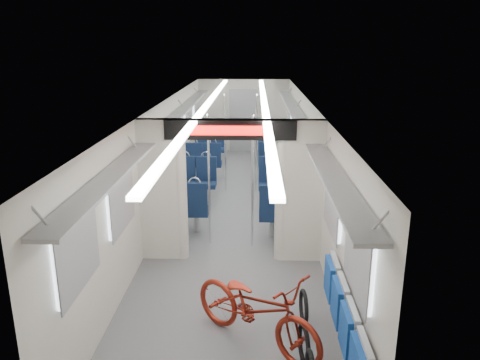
{
  "coord_description": "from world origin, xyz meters",
  "views": [
    {
      "loc": [
        0.37,
        -9.05,
        3.42
      ],
      "look_at": [
        0.12,
        -1.38,
        1.16
      ],
      "focal_mm": 35.0,
      "sensor_mm": 36.0,
      "label": 1
    }
  ],
  "objects": [
    {
      "name": "seat_bay_near_left",
      "position": [
        -0.93,
        -0.06,
        0.55
      ],
      "size": [
        0.92,
        2.11,
        1.11
      ],
      "color": "#0B1833",
      "rests_on": "ground"
    },
    {
      "name": "seat_bay_far_left",
      "position": [
        -0.93,
        3.44,
        0.54
      ],
      "size": [
        0.91,
        2.07,
        1.1
      ],
      "color": "#0B1833",
      "rests_on": "ground"
    },
    {
      "name": "seat_bay_near_right",
      "position": [
        0.94,
        -0.19,
        0.56
      ],
      "size": [
        0.95,
        2.24,
        1.15
      ],
      "color": "#0B1833",
      "rests_on": "ground"
    },
    {
      "name": "bike_hoop_c",
      "position": [
        1.0,
        -3.86,
        0.2
      ],
      "size": [
        0.09,
        0.46,
        0.46
      ],
      "primitive_type": "torus",
      "rotation": [
        1.57,
        0.0,
        1.65
      ],
      "color": "black",
      "rests_on": "ground"
    },
    {
      "name": "stanchion_far_left",
      "position": [
        -0.32,
        1.63,
        1.15
      ],
      "size": [
        0.05,
        0.05,
        2.3
      ],
      "primitive_type": "cylinder",
      "color": "silver",
      "rests_on": "ground"
    },
    {
      "name": "stanchion_near_right",
      "position": [
        0.34,
        -1.51,
        1.15
      ],
      "size": [
        0.04,
        0.04,
        2.3
      ],
      "primitive_type": "cylinder",
      "color": "silver",
      "rests_on": "ground"
    },
    {
      "name": "carriage",
      "position": [
        0.0,
        -0.27,
        1.5
      ],
      "size": [
        12.0,
        12.02,
        2.31
      ],
      "color": "#515456",
      "rests_on": "ground"
    },
    {
      "name": "seat_bay_far_right",
      "position": [
        0.93,
        3.57,
        0.56
      ],
      "size": [
        0.93,
        2.18,
        1.13
      ],
      "color": "#0B1833",
      "rests_on": "ground"
    },
    {
      "name": "stanchion_near_left",
      "position": [
        -0.4,
        -1.44,
        1.15
      ],
      "size": [
        0.04,
        0.04,
        2.3
      ],
      "primitive_type": "cylinder",
      "color": "silver",
      "rests_on": "ground"
    },
    {
      "name": "stanchion_far_right",
      "position": [
        0.4,
        1.62,
        1.15
      ],
      "size": [
        0.04,
        0.04,
        2.3
      ],
      "primitive_type": "cylinder",
      "color": "silver",
      "rests_on": "ground"
    },
    {
      "name": "bike_hoop_b",
      "position": [
        0.93,
        -4.62,
        0.21
      ],
      "size": [
        0.11,
        0.47,
        0.47
      ],
      "primitive_type": "torus",
      "rotation": [
        1.57,
        0.0,
        1.7
      ],
      "color": "black",
      "rests_on": "ground"
    },
    {
      "name": "flip_bench",
      "position": [
        1.35,
        -4.59,
        0.58
      ],
      "size": [
        0.12,
        2.14,
        0.55
      ],
      "color": "gray",
      "rests_on": "carriage"
    },
    {
      "name": "bicycle",
      "position": [
        0.41,
        -4.3,
        0.48
      ],
      "size": [
        1.82,
        1.66,
        0.96
      ],
      "primitive_type": "imported",
      "rotation": [
        0.0,
        0.0,
        0.88
      ],
      "color": "maroon",
      "rests_on": "ground"
    }
  ]
}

